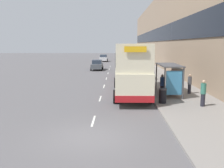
{
  "coord_description": "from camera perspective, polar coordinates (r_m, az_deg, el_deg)",
  "views": [
    {
      "loc": [
        1.3,
        -10.97,
        4.26
      ],
      "look_at": [
        0.73,
        19.02,
        -0.54
      ],
      "focal_mm": 40.0,
      "sensor_mm": 36.0,
      "label": 1
    }
  ],
  "objects": [
    {
      "name": "ground_plane",
      "position": [
        11.85,
        -5.41,
        -12.05
      ],
      "size": [
        220.0,
        220.0,
        0.0
      ],
      "primitive_type": "plane",
      "color": "#5B595B"
    },
    {
      "name": "pavement",
      "position": [
        49.92,
        7.1,
        4.2
      ],
      "size": [
        5.0,
        93.0,
        0.14
      ],
      "color": "gray",
      "rests_on": "ground_plane"
    },
    {
      "name": "terrace_facade",
      "position": [
        50.38,
        11.86,
        11.68
      ],
      "size": [
        3.1,
        93.0,
        13.42
      ],
      "color": "#9E846B",
      "rests_on": "ground_plane"
    },
    {
      "name": "lane_mark_0",
      "position": [
        14.19,
        -4.27,
        -8.4
      ],
      "size": [
        0.12,
        2.0,
        0.01
      ],
      "color": "silver",
      "rests_on": "ground_plane"
    },
    {
      "name": "lane_mark_1",
      "position": [
        19.8,
        -2.7,
        -3.34
      ],
      "size": [
        0.12,
        2.0,
        0.01
      ],
      "color": "silver",
      "rests_on": "ground_plane"
    },
    {
      "name": "lane_mark_2",
      "position": [
        25.51,
        -1.84,
        -0.52
      ],
      "size": [
        0.12,
        2.0,
        0.01
      ],
      "color": "silver",
      "rests_on": "ground_plane"
    },
    {
      "name": "lane_mark_3",
      "position": [
        31.26,
        -1.3,
        1.26
      ],
      "size": [
        0.12,
        2.0,
        0.01
      ],
      "color": "silver",
      "rests_on": "ground_plane"
    },
    {
      "name": "lane_mark_4",
      "position": [
        37.03,
        -0.92,
        2.49
      ],
      "size": [
        0.12,
        2.0,
        0.01
      ],
      "color": "silver",
      "rests_on": "ground_plane"
    },
    {
      "name": "lane_mark_5",
      "position": [
        42.82,
        -0.65,
        3.38
      ],
      "size": [
        0.12,
        2.0,
        0.01
      ],
      "color": "silver",
      "rests_on": "ground_plane"
    },
    {
      "name": "lane_mark_6",
      "position": [
        48.61,
        -0.44,
        4.07
      ],
      "size": [
        0.12,
        2.0,
        0.01
      ],
      "color": "silver",
      "rests_on": "ground_plane"
    },
    {
      "name": "bus_shelter",
      "position": [
        20.81,
        13.51,
        2.25
      ],
      "size": [
        1.6,
        4.2,
        2.48
      ],
      "color": "#4C4C51",
      "rests_on": "ground_plane"
    },
    {
      "name": "double_decker_bus_near",
      "position": [
        21.04,
        4.3,
        3.67
      ],
      "size": [
        2.85,
        10.18,
        4.3
      ],
      "color": "beige",
      "rests_on": "ground_plane"
    },
    {
      "name": "double_decker_bus_ahead",
      "position": [
        32.84,
        3.23,
        5.62
      ],
      "size": [
        2.85,
        10.3,
        4.3
      ],
      "color": "beige",
      "rests_on": "ground_plane"
    },
    {
      "name": "car_0",
      "position": [
        41.77,
        -3.44,
        4.37
      ],
      "size": [
        1.95,
        4.19,
        1.68
      ],
      "rotation": [
        0.0,
        0.0,
        3.14
      ],
      "color": "#4C5156",
      "rests_on": "ground_plane"
    },
    {
      "name": "car_1",
      "position": [
        72.06,
        1.71,
        6.41
      ],
      "size": [
        2.08,
        3.93,
        1.84
      ],
      "color": "black",
      "rests_on": "ground_plane"
    },
    {
      "name": "car_2",
      "position": [
        62.31,
        -1.97,
        5.94
      ],
      "size": [
        2.04,
        4.07,
        1.7
      ],
      "rotation": [
        0.0,
        0.0,
        3.14
      ],
      "color": "silver",
      "rests_on": "ground_plane"
    },
    {
      "name": "car_3",
      "position": [
        57.96,
        2.47,
        5.72
      ],
      "size": [
        2.0,
        3.81,
        1.74
      ],
      "color": "silver",
      "rests_on": "ground_plane"
    },
    {
      "name": "pedestrian_at_shelter",
      "position": [
        17.71,
        20.12,
        -1.92
      ],
      "size": [
        0.35,
        0.35,
        1.78
      ],
      "color": "#23232D",
      "rests_on": "ground_plane"
    },
    {
      "name": "pedestrian_1",
      "position": [
        24.71,
        8.62,
        1.32
      ],
      "size": [
        0.32,
        0.32,
        1.62
      ],
      "color": "#23232D",
      "rests_on": "ground_plane"
    },
    {
      "name": "pedestrian_2",
      "position": [
        20.34,
        11.38,
        -0.22
      ],
      "size": [
        0.35,
        0.35,
        1.76
      ],
      "color": "#23232D",
      "rests_on": "ground_plane"
    },
    {
      "name": "pedestrian_3",
      "position": [
        21.94,
        17.32,
        0.07
      ],
      "size": [
        0.33,
        0.33,
        1.65
      ],
      "color": "#23232D",
      "rests_on": "ground_plane"
    },
    {
      "name": "litter_bin",
      "position": [
        17.96,
        11.51,
        -2.64
      ],
      "size": [
        0.55,
        0.55,
        1.05
      ],
      "color": "black",
      "rests_on": "ground_plane"
    }
  ]
}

